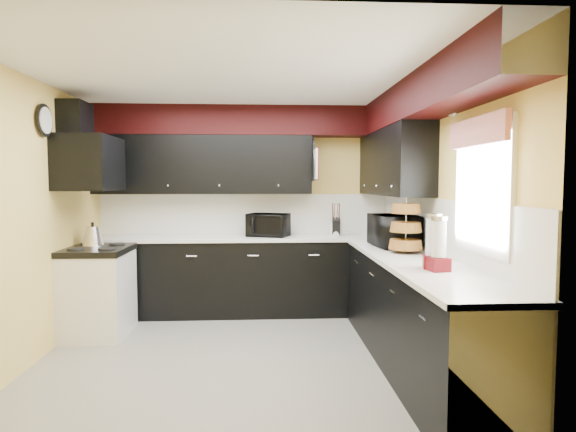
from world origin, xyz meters
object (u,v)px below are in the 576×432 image
Objects in this scene: utensil_crock at (336,229)px; kettle at (93,236)px; toaster_oven at (268,225)px; knife_block at (336,227)px; microwave at (395,231)px.

utensil_crock is 2.76m from kettle.
knife_block is (0.83, -0.01, -0.03)m from toaster_oven.
toaster_oven is at bearing -179.47° from utensil_crock.
kettle reaches higher than utensil_crock.
utensil_crock is 0.78× the size of knife_block.
knife_block reaches higher than utensil_crock.
microwave reaches higher than kettle.
utensil_crock is at bearing 12.00° from kettle.
kettle is at bearing -168.00° from utensil_crock.
microwave is (1.26, -1.01, 0.02)m from toaster_oven.
toaster_oven is at bearing -173.18° from knife_block.
knife_block is 2.76m from kettle.
knife_block is (0.00, -0.02, 0.02)m from utensil_crock.
toaster_oven reaches higher than knife_block.
microwave is 1.09m from knife_block.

